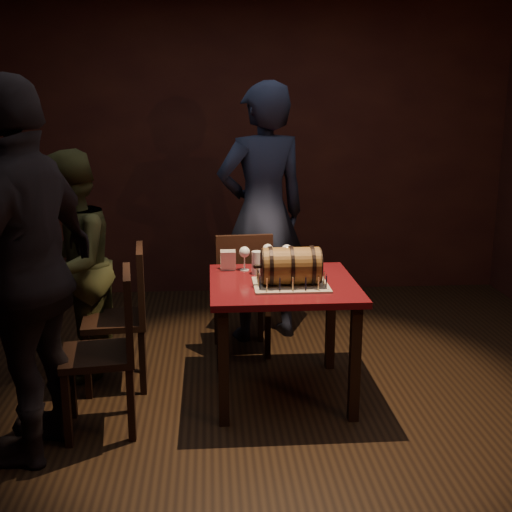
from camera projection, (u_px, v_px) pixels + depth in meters
name	position (u px, v px, depth m)	size (l,w,h in m)	color
room_shell	(269.00, 181.00, 3.62)	(5.04, 5.04, 2.80)	black
pub_table	(283.00, 299.00, 3.99)	(0.90, 0.90, 0.75)	#440B10
cake_board	(291.00, 285.00, 3.87)	(0.45, 0.35, 0.01)	gray
barrel_cake	(291.00, 266.00, 3.84)	(0.41, 0.24, 0.24)	brown
birthday_candles	(291.00, 277.00, 3.86)	(0.40, 0.30, 0.09)	#EAD48C
wine_glass_left	(244.00, 253.00, 4.19)	(0.07, 0.07, 0.16)	silver
wine_glass_mid	(268.00, 250.00, 4.26)	(0.07, 0.07, 0.16)	silver
wine_glass_right	(287.00, 251.00, 4.25)	(0.07, 0.07, 0.16)	silver
pint_of_ale	(257.00, 263.00, 4.11)	(0.07, 0.07, 0.15)	silver
menu_card	(228.00, 261.00, 4.20)	(0.10, 0.05, 0.13)	white
chair_back	(243.00, 287.00, 4.63)	(0.43, 0.43, 0.93)	black
chair_left_rear	(126.00, 309.00, 4.15)	(0.44, 0.44, 0.93)	black
chair_left_front	(112.00, 342.00, 3.59)	(0.45, 0.45, 0.93)	black
person_back	(262.00, 214.00, 4.90)	(0.72, 0.47, 1.98)	#181D30
person_left_rear	(70.00, 267.00, 4.24)	(0.75, 0.58, 1.54)	#3B3C1E
person_left_front	(28.00, 274.00, 3.25)	(1.16, 0.48, 1.97)	black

